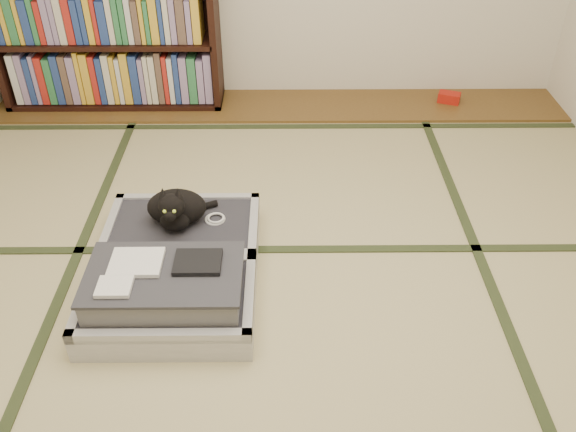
{
  "coord_description": "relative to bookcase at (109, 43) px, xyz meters",
  "views": [
    {
      "loc": [
        0.03,
        -1.96,
        1.96
      ],
      "look_at": [
        0.05,
        0.35,
        0.25
      ],
      "focal_mm": 38.0,
      "sensor_mm": 36.0,
      "label": 1
    }
  ],
  "objects": [
    {
      "name": "floor",
      "position": [
        1.15,
        -2.07,
        -0.45
      ],
      "size": [
        4.5,
        4.5,
        0.0
      ],
      "primitive_type": "plane",
      "color": "#CCBB88",
      "rests_on": "ground"
    },
    {
      "name": "wood_strip",
      "position": [
        1.15,
        -0.07,
        -0.44
      ],
      "size": [
        4.0,
        0.5,
        0.02
      ],
      "primitive_type": "cube",
      "color": "brown",
      "rests_on": "ground"
    },
    {
      "name": "red_item",
      "position": [
        2.37,
        -0.04,
        -0.4
      ],
      "size": [
        0.17,
        0.14,
        0.07
      ],
      "primitive_type": "cube",
      "rotation": [
        0.0,
        0.0,
        -0.37
      ],
      "color": "#B3190E",
      "rests_on": "wood_strip"
    },
    {
      "name": "tatami_borders",
      "position": [
        1.15,
        -1.57,
        -0.45
      ],
      "size": [
        4.0,
        4.5,
        0.01
      ],
      "color": "#2D381E",
      "rests_on": "ground"
    },
    {
      "name": "bookcase",
      "position": [
        0.0,
        0.0,
        0.0
      ],
      "size": [
        1.49,
        0.34,
        0.96
      ],
      "color": "black",
      "rests_on": "wood_strip"
    },
    {
      "name": "suitcase",
      "position": [
        0.68,
        -1.93,
        -0.35
      ],
      "size": [
        0.75,
        0.99,
        0.29
      ],
      "color": "#BBBBC0",
      "rests_on": "floor"
    },
    {
      "name": "cat",
      "position": [
        0.66,
        -1.64,
        -0.21
      ],
      "size": [
        0.33,
        0.33,
        0.27
      ],
      "color": "black",
      "rests_on": "suitcase"
    },
    {
      "name": "cable_coil",
      "position": [
        0.84,
        -1.61,
        -0.3
      ],
      "size": [
        0.1,
        0.1,
        0.02
      ],
      "color": "white",
      "rests_on": "suitcase"
    }
  ]
}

